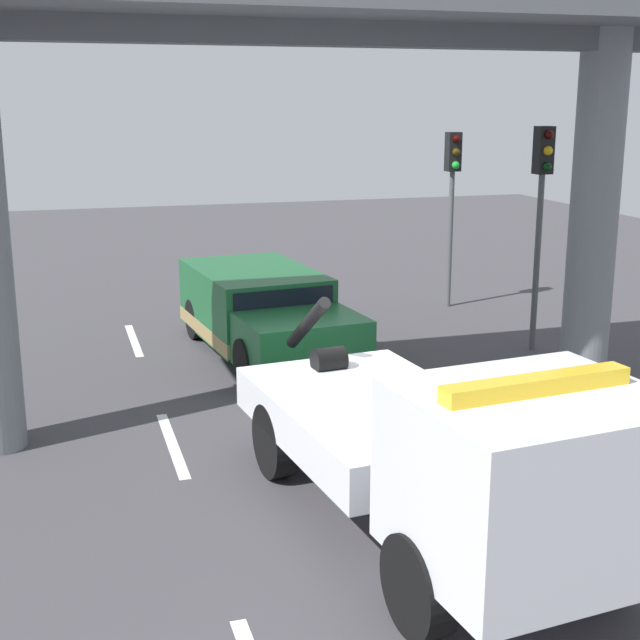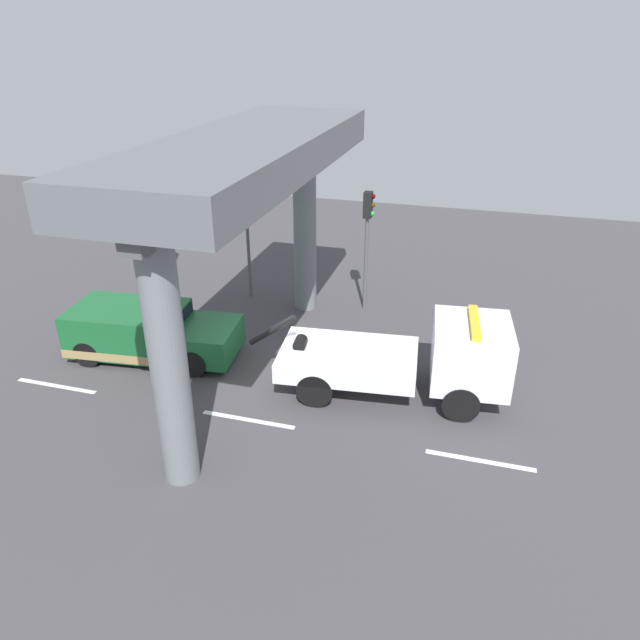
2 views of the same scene
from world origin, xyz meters
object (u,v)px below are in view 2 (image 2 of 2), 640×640
at_px(towed_van_green, 147,333).
at_px(traffic_light_near, 150,212).
at_px(traffic_light_far, 247,215).
at_px(traffic_light_mid, 368,226).
at_px(tow_truck_white, 418,357).

relative_size(towed_van_green, traffic_light_near, 1.30).
bearing_deg(traffic_light_near, traffic_light_far, 0.00).
xyz_separation_m(traffic_light_far, traffic_light_mid, (4.50, 0.00, -0.01)).
height_order(traffic_light_far, traffic_light_mid, traffic_light_far).
distance_m(tow_truck_white, traffic_light_far, 8.95).
xyz_separation_m(tow_truck_white, traffic_light_mid, (-2.56, 5.12, 1.99)).
height_order(traffic_light_near, traffic_light_mid, traffic_light_mid).
distance_m(tow_truck_white, traffic_light_mid, 6.06).
xyz_separation_m(tow_truck_white, traffic_light_near, (-11.06, 5.12, 1.83)).
height_order(towed_van_green, traffic_light_far, traffic_light_far).
bearing_deg(traffic_light_far, tow_truck_white, -35.96).
xyz_separation_m(towed_van_green, traffic_light_far, (1.38, 5.21, 2.42)).
height_order(tow_truck_white, towed_van_green, tow_truck_white).
bearing_deg(traffic_light_far, towed_van_green, -104.83).
bearing_deg(towed_van_green, traffic_light_far, 75.17).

